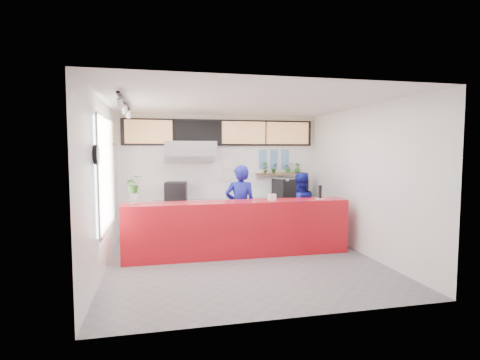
{
  "coord_description": "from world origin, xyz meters",
  "views": [
    {
      "loc": [
        -1.58,
        -6.82,
        2.12
      ],
      "look_at": [
        0.1,
        0.7,
        1.5
      ],
      "focal_mm": 28.0,
      "sensor_mm": 36.0,
      "label": 1
    }
  ],
  "objects_px": {
    "service_counter": "(238,228)",
    "panini_oven": "(176,192)",
    "staff_right": "(300,209)",
    "espresso_machine": "(290,188)",
    "pepper_mill": "(320,192)",
    "staff_center": "(240,207)"
  },
  "relations": [
    {
      "from": "staff_center",
      "to": "pepper_mill",
      "type": "xyz_separation_m",
      "value": [
        1.58,
        -0.54,
        0.35
      ]
    },
    {
      "from": "panini_oven",
      "to": "staff_right",
      "type": "bearing_deg",
      "value": -16.52
    },
    {
      "from": "panini_oven",
      "to": "staff_center",
      "type": "xyz_separation_m",
      "value": [
        1.29,
        -1.3,
        -0.22
      ]
    },
    {
      "from": "staff_right",
      "to": "pepper_mill",
      "type": "relative_size",
      "value": 6.0
    },
    {
      "from": "service_counter",
      "to": "staff_right",
      "type": "distance_m",
      "value": 1.64
    },
    {
      "from": "staff_right",
      "to": "service_counter",
      "type": "bearing_deg",
      "value": 16.77
    },
    {
      "from": "staff_center",
      "to": "staff_right",
      "type": "relative_size",
      "value": 1.12
    },
    {
      "from": "pepper_mill",
      "to": "staff_right",
      "type": "bearing_deg",
      "value": 110.1
    },
    {
      "from": "espresso_machine",
      "to": "staff_center",
      "type": "distance_m",
      "value": 2.07
    },
    {
      "from": "espresso_machine",
      "to": "staff_right",
      "type": "distance_m",
      "value": 1.31
    },
    {
      "from": "panini_oven",
      "to": "staff_right",
      "type": "relative_size",
      "value": 0.31
    },
    {
      "from": "panini_oven",
      "to": "service_counter",
      "type": "bearing_deg",
      "value": -49.02
    },
    {
      "from": "panini_oven",
      "to": "espresso_machine",
      "type": "relative_size",
      "value": 0.65
    },
    {
      "from": "service_counter",
      "to": "panini_oven",
      "type": "distance_m",
      "value": 2.21
    },
    {
      "from": "pepper_mill",
      "to": "staff_center",
      "type": "bearing_deg",
      "value": 161.07
    },
    {
      "from": "service_counter",
      "to": "panini_oven",
      "type": "bearing_deg",
      "value": 122.32
    },
    {
      "from": "espresso_machine",
      "to": "staff_right",
      "type": "bearing_deg",
      "value": -114.39
    },
    {
      "from": "panini_oven",
      "to": "staff_center",
      "type": "height_order",
      "value": "staff_center"
    },
    {
      "from": "staff_center",
      "to": "espresso_machine",
      "type": "bearing_deg",
      "value": -131.12
    },
    {
      "from": "espresso_machine",
      "to": "staff_right",
      "type": "xyz_separation_m",
      "value": [
        -0.23,
        -1.25,
        -0.34
      ]
    },
    {
      "from": "staff_center",
      "to": "service_counter",
      "type": "bearing_deg",
      "value": 82.58
    },
    {
      "from": "panini_oven",
      "to": "pepper_mill",
      "type": "height_order",
      "value": "pepper_mill"
    }
  ]
}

